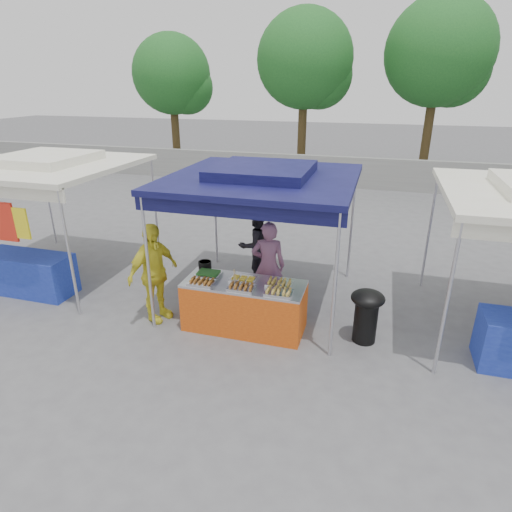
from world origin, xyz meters
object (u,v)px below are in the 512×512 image
(vendor_woman, at_px, (268,266))
(cooking_pot, at_px, (205,265))
(wok_burner, at_px, (366,312))
(customer_person, at_px, (153,273))
(vendor_table, at_px, (244,306))
(helper_man, at_px, (256,245))

(vendor_woman, bearing_deg, cooking_pot, 12.58)
(wok_burner, relative_size, vendor_woman, 0.54)
(wok_burner, relative_size, customer_person, 0.51)
(wok_burner, xyz_separation_m, customer_person, (-3.56, -0.31, 0.35))
(vendor_table, xyz_separation_m, vendor_woman, (0.19, 0.82, 0.41))
(vendor_table, xyz_separation_m, customer_person, (-1.58, -0.13, 0.45))
(cooking_pot, height_order, helper_man, helper_man)
(wok_burner, distance_m, vendor_woman, 1.92)
(cooking_pot, bearing_deg, helper_man, 71.22)
(cooking_pot, relative_size, helper_man, 0.14)
(vendor_table, height_order, wok_burner, wok_burner)
(vendor_woman, bearing_deg, vendor_table, 65.23)
(vendor_woman, height_order, helper_man, vendor_woman)
(helper_man, relative_size, customer_person, 0.91)
(customer_person, bearing_deg, cooking_pot, -35.80)
(vendor_table, bearing_deg, wok_burner, 5.06)
(cooking_pot, bearing_deg, vendor_woman, 24.06)
(vendor_table, relative_size, wok_burner, 2.23)
(vendor_table, bearing_deg, customer_person, -175.27)
(cooking_pot, relative_size, vendor_woman, 0.14)
(vendor_table, relative_size, vendor_woman, 1.20)
(helper_man, bearing_deg, vendor_table, 56.47)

